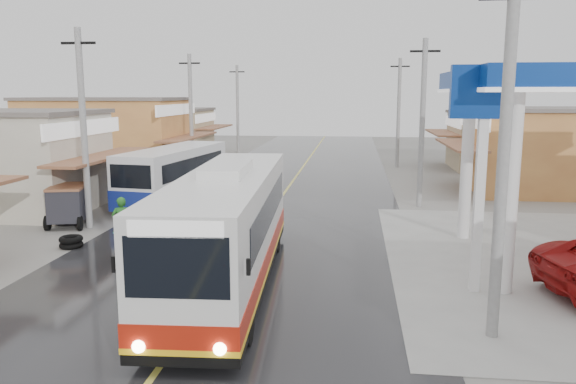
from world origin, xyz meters
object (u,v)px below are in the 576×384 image
tyre_stack (71,242)px  tricycle_near (68,203)px  coach_bus (229,228)px  cyclist (125,238)px  second_bus (174,174)px

tyre_stack → tricycle_near: bearing=118.6°
coach_bus → cyclist: size_ratio=5.28×
second_bus → tyre_stack: 8.51m
tricycle_near → coach_bus: bearing=-52.2°
coach_bus → tricycle_near: bearing=139.4°
second_bus → cyclist: 9.55m
second_bus → tricycle_near: 5.93m
tricycle_near → second_bus: bearing=46.4°
tricycle_near → tyre_stack: bearing=-75.9°
cyclist → tyre_stack: bearing=137.4°
coach_bus → second_bus: (-5.35, 11.52, -0.19)m
coach_bus → cyclist: bearing=149.4°
tyre_stack → cyclist: bearing=-23.6°
cyclist → tyre_stack: (-2.49, 1.09, -0.49)m
tricycle_near → tyre_stack: 3.69m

